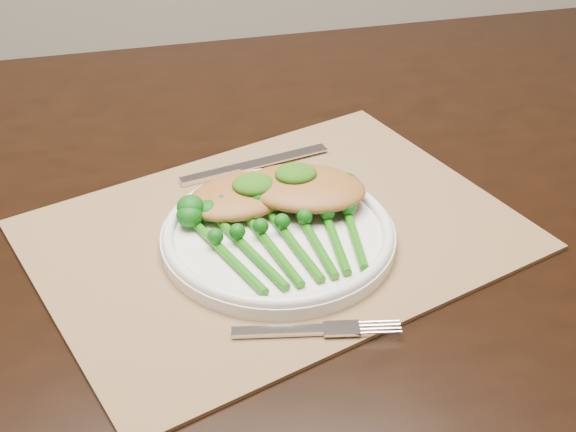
{
  "coord_description": "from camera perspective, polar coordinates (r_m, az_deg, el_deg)",
  "views": [
    {
      "loc": [
        -0.08,
        -0.94,
        1.26
      ],
      "look_at": [
        -0.01,
        -0.25,
        0.78
      ],
      "focal_mm": 50.0,
      "sensor_mm": 36.0,
      "label": 1
    }
  ],
  "objects": [
    {
      "name": "placemat",
      "position": [
        0.86,
        -0.81,
        -1.35
      ],
      "size": [
        0.61,
        0.55,
        0.0
      ],
      "primitive_type": "cube",
      "rotation": [
        0.0,
        0.0,
        0.45
      ],
      "color": "olive",
      "rests_on": "dining_table"
    },
    {
      "name": "knife",
      "position": [
        0.97,
        -3.37,
        3.46
      ],
      "size": [
        0.19,
        0.08,
        0.01
      ],
      "rotation": [
        0.0,
        0.0,
        0.34
      ],
      "color": "silver",
      "rests_on": "placemat"
    },
    {
      "name": "pesto_dollop_right",
      "position": [
        0.87,
        0.55,
        3.03
      ],
      "size": [
        0.05,
        0.04,
        0.02
      ],
      "primitive_type": "ellipsoid",
      "color": "#1A4B0A",
      "rests_on": "chicken_fillet_right"
    },
    {
      "name": "dining_table",
      "position": [
        1.19,
        -4.72,
        -13.62
      ],
      "size": [
        1.7,
        1.1,
        0.75
      ],
      "rotation": [
        0.0,
        0.0,
        0.13
      ],
      "color": "black",
      "rests_on": "ground"
    },
    {
      "name": "fork",
      "position": [
        0.74,
        2.83,
        -8.05
      ],
      "size": [
        0.16,
        0.02,
        0.0
      ],
      "rotation": [
        0.0,
        0.0,
        -0.05
      ],
      "color": "silver",
      "rests_on": "placemat"
    },
    {
      "name": "chicken_fillet_right",
      "position": [
        0.88,
        1.16,
        2.01
      ],
      "size": [
        0.15,
        0.12,
        0.03
      ],
      "primitive_type": "ellipsoid",
      "rotation": [
        0.0,
        0.0,
        -0.26
      ],
      "color": "#A66A30",
      "rests_on": "dinner_plate"
    },
    {
      "name": "broccolini_bundle",
      "position": [
        0.82,
        0.18,
        -1.72
      ],
      "size": [
        0.2,
        0.21,
        0.04
      ],
      "rotation": [
        0.0,
        0.0,
        0.26
      ],
      "color": "#1B660D",
      "rests_on": "dinner_plate"
    },
    {
      "name": "dinner_plate",
      "position": [
        0.84,
        -0.7,
        -1.31
      ],
      "size": [
        0.25,
        0.25,
        0.02
      ],
      "color": "white",
      "rests_on": "placemat"
    },
    {
      "name": "pesto_dollop_left",
      "position": [
        0.87,
        -2.45,
        2.25
      ],
      "size": [
        0.05,
        0.04,
        0.02
      ],
      "primitive_type": "ellipsoid",
      "color": "#1A4B0A",
      "rests_on": "chicken_fillet_left"
    },
    {
      "name": "chicken_fillet_left",
      "position": [
        0.88,
        -3.26,
        1.48
      ],
      "size": [
        0.15,
        0.13,
        0.03
      ],
      "primitive_type": "ellipsoid",
      "rotation": [
        0.0,
        0.0,
        0.38
      ],
      "color": "#A66A30",
      "rests_on": "dinner_plate"
    }
  ]
}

